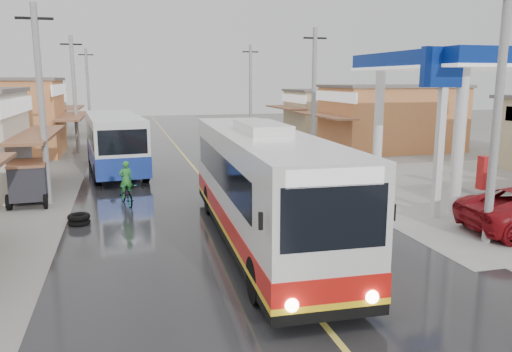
# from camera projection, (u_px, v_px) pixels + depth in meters

# --- Properties ---
(ground) EXTENTS (120.00, 120.00, 0.00)m
(ground) POSITION_uv_depth(u_px,v_px,m) (273.00, 264.00, 13.94)
(ground) COLOR slate
(ground) RESTS_ON ground
(road) EXTENTS (12.00, 90.00, 0.02)m
(road) POSITION_uv_depth(u_px,v_px,m) (196.00, 171.00, 28.17)
(road) COLOR black
(road) RESTS_ON ground
(centre_line) EXTENTS (0.15, 90.00, 0.01)m
(centre_line) POSITION_uv_depth(u_px,v_px,m) (196.00, 170.00, 28.17)
(centre_line) COLOR #D8CC4C
(centre_line) RESTS_ON road
(shopfronts_right) EXTENTS (11.00, 44.00, 4.80)m
(shopfronts_right) POSITION_uv_depth(u_px,v_px,m) (459.00, 168.00, 29.12)
(shopfronts_right) COLOR beige
(shopfronts_right) RESTS_ON ground
(utility_poles_left) EXTENTS (1.60, 50.00, 8.00)m
(utility_poles_left) POSITION_uv_depth(u_px,v_px,m) (67.00, 173.00, 27.35)
(utility_poles_left) COLOR gray
(utility_poles_left) RESTS_ON ground
(utility_poles_right) EXTENTS (1.60, 36.00, 8.00)m
(utility_poles_right) POSITION_uv_depth(u_px,v_px,m) (312.00, 165.00, 29.94)
(utility_poles_right) COLOR gray
(utility_poles_right) RESTS_ON ground
(coach_bus) EXTENTS (3.08, 12.18, 3.78)m
(coach_bus) POSITION_uv_depth(u_px,v_px,m) (261.00, 186.00, 15.45)
(coach_bus) COLOR silver
(coach_bus) RESTS_ON road
(second_bus) EXTENTS (3.49, 9.72, 3.16)m
(second_bus) POSITION_uv_depth(u_px,v_px,m) (114.00, 142.00, 27.39)
(second_bus) COLOR silver
(second_bus) RESTS_ON road
(cyclist) EXTENTS (1.00, 1.82, 1.86)m
(cyclist) POSITION_uv_depth(u_px,v_px,m) (126.00, 191.00, 20.33)
(cyclist) COLOR black
(cyclist) RESTS_ON ground
(tricycle_near) EXTENTS (1.64, 2.33, 1.78)m
(tricycle_near) POSITION_uv_depth(u_px,v_px,m) (29.00, 180.00, 20.39)
(tricycle_near) COLOR #26262D
(tricycle_near) RESTS_ON ground
(tyre_stack) EXTENTS (0.78, 0.78, 0.40)m
(tyre_stack) POSITION_uv_depth(u_px,v_px,m) (79.00, 219.00, 17.64)
(tyre_stack) COLOR black
(tyre_stack) RESTS_ON ground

